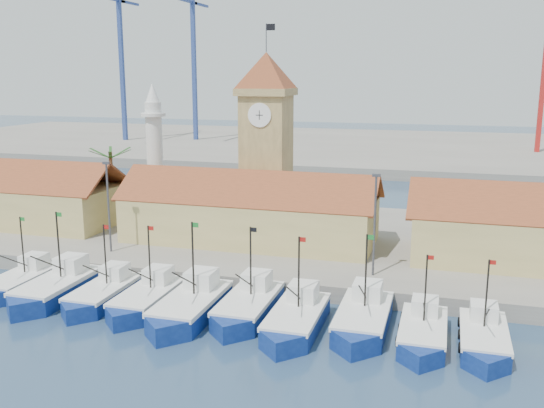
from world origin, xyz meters
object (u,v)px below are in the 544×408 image
(boat_5, at_px, (247,308))
(clock_tower, at_px, (266,136))
(boat_0, at_px, (19,283))
(minaret, at_px, (155,150))

(boat_5, xyz_separation_m, clock_tower, (-5.25, 22.67, 11.18))
(boat_0, relative_size, boat_5, 0.92)
(clock_tower, bearing_deg, boat_0, -125.29)
(boat_5, height_order, clock_tower, clock_tower)
(boat_5, relative_size, clock_tower, 0.44)
(boat_5, relative_size, minaret, 0.61)
(boat_0, height_order, minaret, minaret)
(boat_5, distance_m, minaret, 33.15)
(boat_5, distance_m, clock_tower, 25.82)
(boat_0, relative_size, minaret, 0.56)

